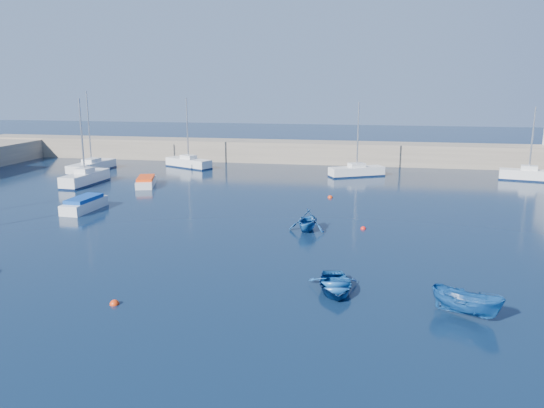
% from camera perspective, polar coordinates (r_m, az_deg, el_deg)
% --- Properties ---
extents(ground, '(220.00, 220.00, 0.00)m').
position_cam_1_polar(ground, '(23.48, -2.32, -11.89)').
color(ground, '#0C1C34').
rests_on(ground, ground).
extents(back_wall, '(96.00, 4.50, 2.60)m').
position_cam_1_polar(back_wall, '(67.48, 6.54, 5.52)').
color(back_wall, gray).
rests_on(back_wall, ground).
extents(sailboat_3, '(2.09, 6.39, 8.43)m').
position_cam_1_polar(sailboat_3, '(55.84, -19.46, 2.67)').
color(sailboat_3, silver).
rests_on(sailboat_3, ground).
extents(sailboat_4, '(2.65, 7.06, 8.97)m').
position_cam_1_polar(sailboat_4, '(64.15, -18.81, 3.88)').
color(sailboat_4, silver).
rests_on(sailboat_4, ground).
extents(sailboat_5, '(6.29, 4.34, 8.17)m').
position_cam_1_polar(sailboat_5, '(64.11, -8.96, 4.42)').
color(sailboat_5, silver).
rests_on(sailboat_5, ground).
extents(sailboat_6, '(6.08, 4.28, 7.91)m').
position_cam_1_polar(sailboat_6, '(58.05, 9.09, 3.52)').
color(sailboat_6, silver).
rests_on(sailboat_6, ground).
extents(sailboat_7, '(5.80, 2.65, 7.54)m').
position_cam_1_polar(sailboat_7, '(60.86, 25.87, 2.86)').
color(sailboat_7, silver).
rests_on(sailboat_7, ground).
extents(motorboat_1, '(1.78, 4.55, 1.10)m').
position_cam_1_polar(motorboat_1, '(44.39, -19.53, 0.00)').
color(motorboat_1, silver).
rests_on(motorboat_1, ground).
extents(motorboat_2, '(2.82, 4.69, 0.91)m').
position_cam_1_polar(motorboat_2, '(53.40, -13.41, 2.37)').
color(motorboat_2, silver).
rests_on(motorboat_2, ground).
extents(dinghy_center, '(2.94, 3.74, 0.70)m').
position_cam_1_polar(dinghy_center, '(25.98, 6.76, -8.63)').
color(dinghy_center, navy).
rests_on(dinghy_center, ground).
extents(dinghy_left, '(2.85, 3.18, 1.50)m').
position_cam_1_polar(dinghy_left, '(36.04, 3.84, -1.76)').
color(dinghy_left, navy).
rests_on(dinghy_left, ground).
extents(dinghy_right, '(3.31, 2.55, 1.21)m').
position_cam_1_polar(dinghy_right, '(24.60, 20.20, -9.99)').
color(dinghy_right, navy).
rests_on(dinghy_right, ground).
extents(buoy_0, '(0.44, 0.44, 0.44)m').
position_cam_1_polar(buoy_0, '(25.57, -16.57, -10.30)').
color(buoy_0, red).
rests_on(buoy_0, ground).
extents(buoy_1, '(0.38, 0.38, 0.38)m').
position_cam_1_polar(buoy_1, '(37.17, 9.79, -2.66)').
color(buoy_1, red).
rests_on(buoy_1, ground).
extents(buoy_3, '(0.44, 0.44, 0.44)m').
position_cam_1_polar(buoy_3, '(46.84, 6.28, 0.67)').
color(buoy_3, red).
rests_on(buoy_3, ground).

